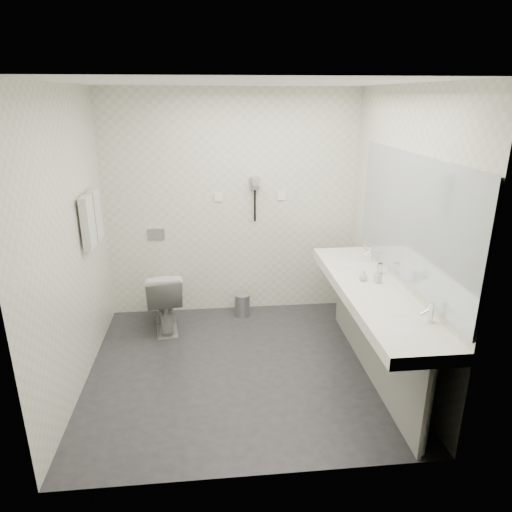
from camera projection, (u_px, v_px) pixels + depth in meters
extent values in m
plane|color=#29292E|center=(242.00, 368.00, 4.30)|extent=(2.80, 2.80, 0.00)
plane|color=white|center=(238.00, 82.00, 3.47)|extent=(2.80, 2.80, 0.00)
plane|color=silver|center=(232.00, 206.00, 5.10)|extent=(2.80, 0.00, 2.80)
plane|color=silver|center=(256.00, 306.00, 2.66)|extent=(2.80, 0.00, 2.80)
plane|color=silver|center=(69.00, 245.00, 3.75)|extent=(0.00, 2.60, 2.60)
plane|color=silver|center=(400.00, 235.00, 4.02)|extent=(0.00, 2.60, 2.60)
cube|color=white|center=(373.00, 293.00, 3.95)|extent=(0.55, 2.20, 0.10)
cube|color=gray|center=(371.00, 336.00, 4.09)|extent=(0.03, 2.15, 0.75)
cylinder|color=silver|center=(427.00, 412.00, 3.12)|extent=(0.06, 0.06, 0.75)
cylinder|color=silver|center=(342.00, 290.00, 5.07)|extent=(0.06, 0.06, 0.75)
cube|color=#B2BCC6|center=(410.00, 219.00, 3.76)|extent=(0.02, 2.20, 1.05)
ellipsoid|color=white|center=(404.00, 325.00, 3.33)|extent=(0.40, 0.31, 0.05)
ellipsoid|color=white|center=(351.00, 263.00, 4.55)|extent=(0.40, 0.31, 0.05)
cylinder|color=silver|center=(431.00, 312.00, 3.32)|extent=(0.04, 0.04, 0.15)
cylinder|color=silver|center=(370.00, 254.00, 4.54)|extent=(0.04, 0.04, 0.15)
imported|color=silver|center=(378.00, 276.00, 4.02)|extent=(0.07, 0.07, 0.12)
imported|color=silver|center=(363.00, 275.00, 4.07)|extent=(0.10, 0.10, 0.10)
cylinder|color=silver|center=(380.00, 269.00, 4.23)|extent=(0.06, 0.06, 0.10)
imported|color=white|center=(164.00, 299.00, 4.93)|extent=(0.47, 0.72, 0.68)
cube|color=#B2B5BA|center=(156.00, 234.00, 5.11)|extent=(0.18, 0.02, 0.12)
cylinder|color=#B2B5BA|center=(242.00, 305.00, 5.28)|extent=(0.23, 0.23, 0.25)
cylinder|color=#B2B5BA|center=(242.00, 295.00, 5.24)|extent=(0.18, 0.18, 0.02)
cylinder|color=silver|center=(88.00, 195.00, 4.17)|extent=(0.02, 0.62, 0.02)
cube|color=silver|center=(88.00, 223.00, 4.11)|extent=(0.07, 0.24, 0.48)
cube|color=silver|center=(95.00, 215.00, 4.38)|extent=(0.07, 0.24, 0.48)
cube|color=gray|center=(255.00, 183.00, 5.02)|extent=(0.10, 0.04, 0.14)
cylinder|color=gray|center=(255.00, 182.00, 4.94)|extent=(0.08, 0.14, 0.08)
cylinder|color=black|center=(255.00, 206.00, 5.08)|extent=(0.02, 0.02, 0.35)
cube|color=white|center=(218.00, 197.00, 5.04)|extent=(0.09, 0.02, 0.09)
cube|color=white|center=(281.00, 196.00, 5.11)|extent=(0.09, 0.02, 0.09)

